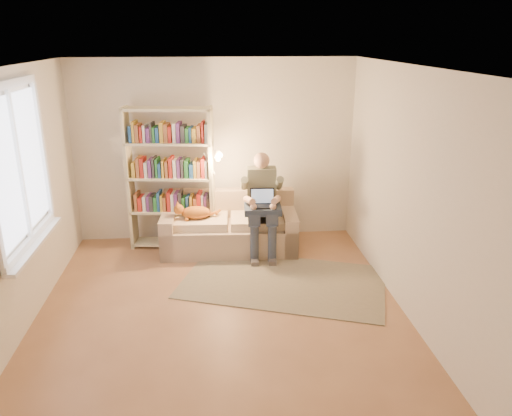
{
  "coord_description": "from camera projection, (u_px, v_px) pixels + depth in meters",
  "views": [
    {
      "loc": [
        -0.07,
        -4.8,
        2.88
      ],
      "look_at": [
        0.48,
        1.0,
        0.85
      ],
      "focal_mm": 35.0,
      "sensor_mm": 36.0,
      "label": 1
    }
  ],
  "objects": [
    {
      "name": "window",
      "position": [
        25.0,
        192.0,
        5.04
      ],
      "size": [
        0.12,
        1.52,
        1.69
      ],
      "color": "white",
      "rests_on": "wall_left"
    },
    {
      "name": "rug",
      "position": [
        283.0,
        282.0,
        6.14
      ],
      "size": [
        2.77,
        2.16,
        0.01
      ],
      "primitive_type": "cube",
      "rotation": [
        0.0,
        0.0,
        -0.33
      ],
      "color": "gray",
      "rests_on": "floor"
    },
    {
      "name": "cat",
      "position": [
        196.0,
        212.0,
        6.79
      ],
      "size": [
        0.61,
        0.23,
        0.22
      ],
      "rotation": [
        0.0,
        0.0,
        -0.05
      ],
      "color": "orange",
      "rests_on": "sofa"
    },
    {
      "name": "laptop",
      "position": [
        262.0,
        201.0,
        6.62
      ],
      "size": [
        0.34,
        0.28,
        0.28
      ],
      "rotation": [
        0.0,
        0.0,
        -0.05
      ],
      "color": "black",
      "rests_on": "blanket"
    },
    {
      "name": "wall_back",
      "position": [
        215.0,
        151.0,
        7.16
      ],
      "size": [
        4.0,
        0.02,
        2.6
      ],
      "primitive_type": "cube",
      "color": "silver",
      "rests_on": "floor"
    },
    {
      "name": "person",
      "position": [
        262.0,
        199.0,
        6.75
      ],
      "size": [
        0.42,
        0.65,
        1.39
      ],
      "rotation": [
        0.0,
        0.0,
        -0.05
      ],
      "color": "#696D58",
      "rests_on": "sofa"
    },
    {
      "name": "ceiling",
      "position": [
        215.0,
        67.0,
        4.62
      ],
      "size": [
        4.0,
        4.5,
        0.02
      ],
      "primitive_type": "cube",
      "color": "white",
      "rests_on": "wall_back"
    },
    {
      "name": "wall_left",
      "position": [
        13.0,
        206.0,
        4.87
      ],
      "size": [
        0.02,
        4.5,
        2.6
      ],
      "primitive_type": "cube",
      "color": "silver",
      "rests_on": "floor"
    },
    {
      "name": "blanket",
      "position": [
        262.0,
        209.0,
        6.65
      ],
      "size": [
        0.51,
        0.42,
        0.09
      ],
      "primitive_type": "cube",
      "rotation": [
        0.0,
        0.0,
        -0.05
      ],
      "color": "#242E3F",
      "rests_on": "person"
    },
    {
      "name": "sofa",
      "position": [
        229.0,
        229.0,
        7.03
      ],
      "size": [
        1.89,
        0.92,
        0.79
      ],
      "rotation": [
        0.0,
        0.0,
        -0.05
      ],
      "color": "tan",
      "rests_on": "floor"
    },
    {
      "name": "wall_front",
      "position": [
        227.0,
        320.0,
        2.93
      ],
      "size": [
        4.0,
        0.02,
        2.6
      ],
      "primitive_type": "cube",
      "color": "silver",
      "rests_on": "floor"
    },
    {
      "name": "floor",
      "position": [
        221.0,
        312.0,
        5.47
      ],
      "size": [
        4.5,
        4.5,
        0.0
      ],
      "primitive_type": "plane",
      "color": "#946443",
      "rests_on": "ground"
    },
    {
      "name": "wall_right",
      "position": [
        410.0,
        194.0,
        5.22
      ],
      "size": [
        0.02,
        4.5,
        2.6
      ],
      "primitive_type": "cube",
      "color": "silver",
      "rests_on": "floor"
    },
    {
      "name": "bookshelf",
      "position": [
        171.0,
        172.0,
        6.84
      ],
      "size": [
        1.31,
        0.52,
        1.99
      ],
      "rotation": [
        0.0,
        0.0,
        -0.13
      ],
      "color": "beige",
      "rests_on": "floor"
    }
  ]
}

